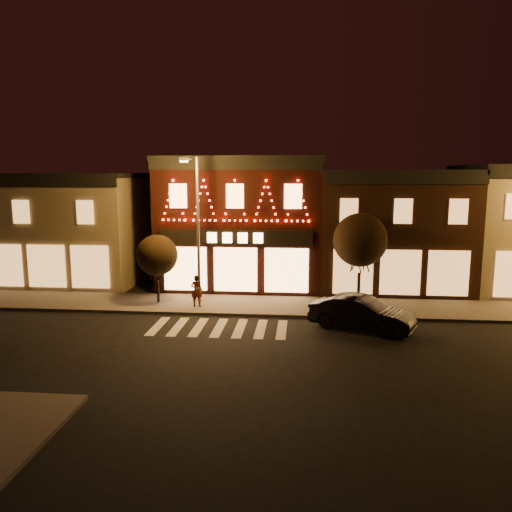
# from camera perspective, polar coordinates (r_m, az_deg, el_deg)

# --- Properties ---
(ground) EXTENTS (120.00, 120.00, 0.00)m
(ground) POSITION_cam_1_polar(r_m,az_deg,el_deg) (20.70, -6.05, -11.41)
(ground) COLOR black
(ground) RESTS_ON ground
(sidewalk_far) EXTENTS (44.00, 4.00, 0.15)m
(sidewalk_far) POSITION_cam_1_polar(r_m,az_deg,el_deg) (27.98, 1.23, -5.63)
(sidewalk_far) COLOR #47423D
(sidewalk_far) RESTS_ON ground
(building_left) EXTENTS (12.20, 8.28, 7.30)m
(building_left) POSITION_cam_1_polar(r_m,az_deg,el_deg) (37.22, -21.75, 3.08)
(building_left) COLOR #756C53
(building_left) RESTS_ON ground
(building_pulp) EXTENTS (10.20, 8.34, 8.30)m
(building_pulp) POSITION_cam_1_polar(r_m,az_deg,el_deg) (33.32, -1.44, 3.95)
(building_pulp) COLOR black
(building_pulp) RESTS_ON ground
(building_right_a) EXTENTS (9.20, 8.28, 7.50)m
(building_right_a) POSITION_cam_1_polar(r_m,az_deg,el_deg) (33.60, 14.90, 3.00)
(building_right_a) COLOR #311A11
(building_right_a) RESTS_ON ground
(streetlamp_mid) EXTENTS (0.68, 1.84, 8.01)m
(streetlamp_mid) POSITION_cam_1_polar(r_m,az_deg,el_deg) (27.61, -6.77, 4.18)
(streetlamp_mid) COLOR #59595E
(streetlamp_mid) RESTS_ON sidewalk_far
(tree_left) EXTENTS (2.28, 2.28, 3.81)m
(tree_left) POSITION_cam_1_polar(r_m,az_deg,el_deg) (28.43, -11.12, 0.09)
(tree_left) COLOR black
(tree_left) RESTS_ON sidewalk_far
(tree_right) EXTENTS (2.99, 2.99, 5.00)m
(tree_right) POSITION_cam_1_polar(r_m,az_deg,el_deg) (28.50, 11.70, 1.78)
(tree_right) COLOR black
(tree_right) RESTS_ON sidewalk_far
(dark_sedan) EXTENTS (5.10, 3.51, 1.59)m
(dark_sedan) POSITION_cam_1_polar(r_m,az_deg,el_deg) (24.37, 11.83, -6.37)
(dark_sedan) COLOR black
(dark_sedan) RESTS_ON ground
(pedestrian) EXTENTS (0.64, 0.43, 1.74)m
(pedestrian) POSITION_cam_1_polar(r_m,az_deg,el_deg) (27.51, -6.72, -3.93)
(pedestrian) COLOR gray
(pedestrian) RESTS_ON sidewalk_far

